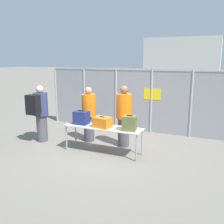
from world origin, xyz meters
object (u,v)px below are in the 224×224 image
at_px(inspection_table, 103,129).
at_px(security_worker_far, 89,114).
at_px(utility_trailer, 182,114).
at_px(suitcase_orange, 102,122).
at_px(suitcase_navy, 81,118).
at_px(security_worker_near, 124,116).
at_px(traveler_hooded, 40,111).
at_px(suitcase_olive, 129,123).

distance_m(inspection_table, security_worker_far, 1.14).
distance_m(inspection_table, utility_trailer, 4.31).
bearing_deg(suitcase_orange, suitcase_navy, 174.31).
height_order(inspection_table, security_worker_near, security_worker_near).
bearing_deg(suitcase_navy, inspection_table, -1.82).
relative_size(security_worker_near, utility_trailer, 0.46).
height_order(traveler_hooded, utility_trailer, traveler_hooded).
bearing_deg(traveler_hooded, security_worker_near, -3.39).
height_order(traveler_hooded, security_worker_far, traveler_hooded).
height_order(inspection_table, suitcase_olive, suitcase_olive).
relative_size(suitcase_orange, security_worker_near, 0.29).
distance_m(suitcase_navy, security_worker_near, 1.25).
relative_size(inspection_table, suitcase_orange, 4.25).
xyz_separation_m(inspection_table, suitcase_olive, (0.79, -0.04, 0.25)).
distance_m(suitcase_olive, security_worker_far, 1.81).
xyz_separation_m(suitcase_navy, traveler_hooded, (-1.53, 0.03, 0.05)).
height_order(suitcase_navy, utility_trailer, suitcase_navy).
bearing_deg(traveler_hooded, suitcase_navy, -19.13).
relative_size(traveler_hooded, security_worker_near, 0.97).
bearing_deg(security_worker_near, suitcase_orange, 66.37).
bearing_deg(inspection_table, traveler_hooded, 178.62).
distance_m(suitcase_navy, traveler_hooded, 1.53).
xyz_separation_m(suitcase_navy, suitcase_olive, (1.48, -0.06, 0.01)).
xyz_separation_m(suitcase_orange, traveler_hooded, (-2.22, 0.10, 0.09)).
xyz_separation_m(inspection_table, utility_trailer, (1.55, 4.02, -0.27)).
xyz_separation_m(inspection_table, security_worker_near, (0.34, 0.72, 0.26)).
relative_size(suitcase_navy, suitcase_olive, 1.02).
xyz_separation_m(inspection_table, suitcase_navy, (-0.70, 0.02, 0.25)).
distance_m(suitcase_orange, suitcase_olive, 0.79).
bearing_deg(suitcase_orange, suitcase_olive, 0.40).
xyz_separation_m(suitcase_orange, security_worker_far, (-0.85, 0.77, 0.01)).
distance_m(suitcase_olive, security_worker_near, 0.88).
bearing_deg(suitcase_olive, suitcase_navy, 177.54).
bearing_deg(suitcase_orange, security_worker_far, 137.65).
height_order(suitcase_olive, utility_trailer, suitcase_olive).
xyz_separation_m(suitcase_navy, suitcase_orange, (0.70, -0.07, -0.05)).
relative_size(suitcase_olive, utility_trailer, 0.10).
distance_m(suitcase_orange, security_worker_near, 0.84).
height_order(inspection_table, traveler_hooded, traveler_hooded).
xyz_separation_m(suitcase_navy, security_worker_near, (1.03, 0.70, 0.01)).
height_order(security_worker_near, security_worker_far, security_worker_near).
height_order(inspection_table, suitcase_navy, suitcase_navy).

